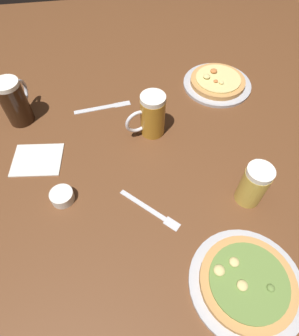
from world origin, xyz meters
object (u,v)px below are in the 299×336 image
(beer_mug_pale, at_px, (15,101))
(napkin_folded, at_px, (37,159))
(pizza_plate_near, at_px, (247,283))
(fork_left, at_px, (151,210))
(beer_mug_dark, at_px, (254,184))
(ramekin_sauce, at_px, (62,196))
(knife_right, at_px, (103,107))
(pizza_plate_far, at_px, (217,82))
(beer_mug_amber, at_px, (152,115))

(beer_mug_pale, height_order, napkin_folded, beer_mug_pale)
(pizza_plate_near, distance_m, fork_left, 0.31)
(beer_mug_dark, distance_m, ramekin_sauce, 0.54)
(pizza_plate_near, distance_m, beer_mug_pale, 0.90)
(fork_left, height_order, knife_right, same)
(pizza_plate_far, distance_m, beer_mug_dark, 0.51)
(napkin_folded, bearing_deg, knife_right, 43.59)
(beer_mug_dark, relative_size, napkin_folded, 0.89)
(pizza_plate_far, height_order, beer_mug_dark, beer_mug_dark)
(knife_right, bearing_deg, fork_left, -76.25)
(pizza_plate_near, xyz_separation_m, napkin_folded, (-0.53, 0.47, -0.01))
(pizza_plate_near, bearing_deg, napkin_folded, 138.44)
(beer_mug_pale, distance_m, fork_left, 0.59)
(beer_mug_pale, bearing_deg, napkin_folded, -72.22)
(ramekin_sauce, bearing_deg, beer_mug_pale, 112.69)
(pizza_plate_far, height_order, beer_mug_pale, beer_mug_pale)
(knife_right, bearing_deg, beer_mug_pale, -177.44)
(beer_mug_dark, relative_size, beer_mug_pale, 0.85)
(beer_mug_dark, xyz_separation_m, napkin_folded, (-0.62, 0.23, -0.06))
(beer_mug_dark, distance_m, fork_left, 0.30)
(beer_mug_amber, height_order, beer_mug_pale, beer_mug_pale)
(pizza_plate_near, height_order, ramekin_sauce, pizza_plate_near)
(knife_right, bearing_deg, ramekin_sauce, -110.32)
(knife_right, bearing_deg, beer_mug_amber, -42.22)
(fork_left, bearing_deg, beer_mug_amber, 80.56)
(napkin_folded, bearing_deg, fork_left, -35.13)
(pizza_plate_near, relative_size, napkin_folded, 1.80)
(beer_mug_amber, bearing_deg, pizza_plate_far, 34.82)
(beer_mug_pale, distance_m, ramekin_sauce, 0.39)
(beer_mug_amber, xyz_separation_m, beer_mug_pale, (-0.45, 0.13, 0.00))
(pizza_plate_far, xyz_separation_m, beer_mug_pale, (-0.74, -0.07, 0.06))
(napkin_folded, distance_m, knife_right, 0.31)
(pizza_plate_far, height_order, ramekin_sauce, pizza_plate_far)
(pizza_plate_near, height_order, napkin_folded, pizza_plate_near)
(beer_mug_pale, bearing_deg, beer_mug_dark, -32.18)
(pizza_plate_far, xyz_separation_m, beer_mug_dark, (-0.06, -0.50, 0.05))
(ramekin_sauce, xyz_separation_m, napkin_folded, (-0.09, 0.16, -0.01))
(beer_mug_pale, relative_size, napkin_folded, 1.05)
(pizza_plate_far, distance_m, knife_right, 0.46)
(pizza_plate_near, distance_m, napkin_folded, 0.71)
(pizza_plate_far, xyz_separation_m, beer_mug_amber, (-0.30, -0.21, 0.06))
(pizza_plate_far, height_order, beer_mug_amber, beer_mug_amber)
(pizza_plate_far, relative_size, napkin_folded, 1.71)
(ramekin_sauce, relative_size, napkin_folded, 0.43)
(ramekin_sauce, height_order, napkin_folded, ramekin_sauce)
(beer_mug_dark, bearing_deg, pizza_plate_near, -110.86)
(beer_mug_dark, bearing_deg, knife_right, 131.85)
(beer_mug_amber, relative_size, fork_left, 0.98)
(beer_mug_dark, bearing_deg, pizza_plate_far, 83.52)
(beer_mug_dark, xyz_separation_m, beer_mug_pale, (-0.68, 0.43, 0.01))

